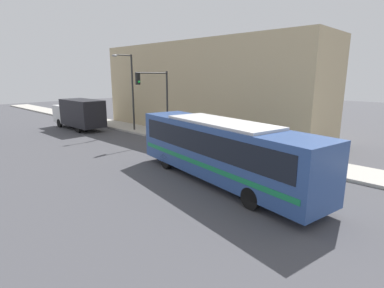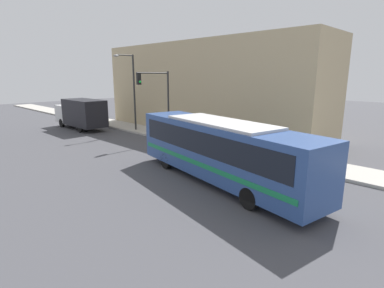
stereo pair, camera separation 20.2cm
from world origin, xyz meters
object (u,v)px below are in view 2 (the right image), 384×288
object	(u,v)px
parking_meter	(202,134)
fire_hydrant	(240,148)
delivery_truck	(81,113)
traffic_light_pole	(158,93)
pedestrian_near_corner	(195,128)
pedestrian_mid_block	(216,133)
city_bus	(220,147)
street_lamp	(132,86)

from	to	relation	value
parking_meter	fire_hydrant	bearing A→B (deg)	-90.00
delivery_truck	traffic_light_pole	bearing A→B (deg)	-78.90
traffic_light_pole	pedestrian_near_corner	distance (m)	4.26
delivery_truck	pedestrian_mid_block	distance (m)	15.50
delivery_truck	pedestrian_near_corner	xyz separation A→B (m)	(4.37, -12.23, -0.61)
city_bus	fire_hydrant	xyz separation A→B (m)	(5.28, 2.47, -1.35)
parking_meter	pedestrian_near_corner	bearing A→B (deg)	56.33
pedestrian_near_corner	street_lamp	bearing A→B (deg)	101.41
fire_hydrant	parking_meter	distance (m)	3.69
city_bus	pedestrian_mid_block	distance (m)	8.43
parking_meter	pedestrian_mid_block	distance (m)	1.20
pedestrian_near_corner	pedestrian_mid_block	xyz separation A→B (m)	(-0.38, -2.74, -0.02)
fire_hydrant	pedestrian_mid_block	bearing A→B (deg)	71.15
delivery_truck	parking_meter	xyz separation A→B (m)	(2.95, -14.36, -0.64)
fire_hydrant	parking_meter	size ratio (longest dim) A/B	0.55
traffic_light_pole	pedestrian_mid_block	distance (m)	5.91
city_bus	street_lamp	xyz separation A→B (m)	(5.27, 15.36, 2.56)
parking_meter	pedestrian_near_corner	world-z (taller)	pedestrian_near_corner
pedestrian_near_corner	traffic_light_pole	bearing A→B (deg)	140.16
delivery_truck	street_lamp	distance (m)	6.51
parking_meter	street_lamp	xyz separation A→B (m)	(-0.02, 9.24, 3.40)
city_bus	delivery_truck	size ratio (longest dim) A/B	1.63
city_bus	pedestrian_mid_block	size ratio (longest dim) A/B	7.11
street_lamp	city_bus	bearing A→B (deg)	-108.92
fire_hydrant	pedestrian_mid_block	xyz separation A→B (m)	(1.04, 3.04, 0.52)
delivery_truck	parking_meter	world-z (taller)	delivery_truck
street_lamp	delivery_truck	bearing A→B (deg)	119.79
traffic_light_pole	parking_meter	xyz separation A→B (m)	(0.93, -4.09, -2.99)
parking_meter	pedestrian_mid_block	size ratio (longest dim) A/B	0.74
parking_meter	pedestrian_near_corner	xyz separation A→B (m)	(1.42, 2.13, 0.03)
street_lamp	pedestrian_near_corner	xyz separation A→B (m)	(1.43, -7.11, -3.36)
traffic_light_pole	street_lamp	xyz separation A→B (m)	(0.92, 5.15, 0.40)
fire_hydrant	pedestrian_near_corner	xyz separation A→B (m)	(1.42, 5.78, 0.54)
parking_meter	street_lamp	size ratio (longest dim) A/B	0.17
traffic_light_pole	fire_hydrant	bearing A→B (deg)	-83.13
delivery_truck	city_bus	bearing A→B (deg)	-96.50
traffic_light_pole	parking_meter	world-z (taller)	traffic_light_pole
city_bus	pedestrian_near_corner	bearing A→B (deg)	61.56
city_bus	traffic_light_pole	bearing A→B (deg)	77.57
street_lamp	parking_meter	bearing A→B (deg)	-89.90
delivery_truck	parking_meter	size ratio (longest dim) A/B	5.88
delivery_truck	fire_hydrant	size ratio (longest dim) A/B	10.65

